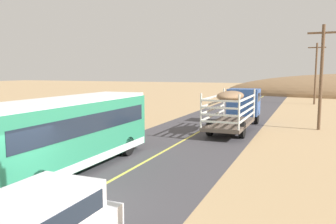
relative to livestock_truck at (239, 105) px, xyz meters
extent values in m
plane|color=tan|center=(-2.23, -18.49, -1.79)|extent=(240.00, 240.00, 0.00)
cube|color=#423F44|center=(-2.23, -18.49, -1.78)|extent=(8.00, 120.00, 0.02)
cube|color=#D8CC4C|center=(-2.23, -18.49, -1.77)|extent=(0.16, 117.60, 0.00)
cube|color=silver|center=(-0.10, -22.22, -0.24)|extent=(1.75, 3.59, 0.80)
cube|color=#192333|center=(-0.10, -22.22, -0.22)|extent=(1.79, 3.22, 0.44)
cube|color=#3359A5|center=(0.00, 2.16, 0.03)|extent=(2.50, 2.20, 2.20)
cube|color=#192333|center=(0.00, 2.16, 0.48)|extent=(2.53, 1.54, 0.70)
cube|color=brown|center=(0.00, -3.24, -1.07)|extent=(2.50, 6.40, 0.24)
cylinder|color=silver|center=(-1.19, -0.10, 0.15)|extent=(0.12, 0.12, 2.20)
cylinder|color=silver|center=(1.19, -0.10, 0.15)|extent=(0.12, 0.12, 2.20)
cylinder|color=silver|center=(-1.19, -6.38, 0.15)|extent=(0.12, 0.12, 2.20)
cylinder|color=silver|center=(1.19, -6.38, 0.15)|extent=(0.12, 0.12, 2.20)
cube|color=silver|center=(-1.21, -3.24, -0.51)|extent=(0.08, 6.30, 0.12)
cube|color=silver|center=(1.21, -3.24, -0.51)|extent=(0.08, 6.30, 0.12)
cube|color=silver|center=(0.00, -6.40, -0.51)|extent=(2.40, 0.08, 0.12)
cube|color=silver|center=(-1.21, -3.24, -0.07)|extent=(0.08, 6.30, 0.12)
cube|color=silver|center=(1.21, -3.24, -0.07)|extent=(0.08, 6.30, 0.12)
cube|color=silver|center=(0.00, -6.40, -0.07)|extent=(2.40, 0.08, 0.12)
cube|color=silver|center=(-1.21, -3.24, 0.37)|extent=(0.08, 6.30, 0.12)
cube|color=silver|center=(1.21, -3.24, 0.37)|extent=(0.08, 6.30, 0.12)
cube|color=silver|center=(0.00, -6.40, 0.37)|extent=(2.40, 0.08, 0.12)
cube|color=silver|center=(-1.21, -3.24, 0.81)|extent=(0.08, 6.30, 0.12)
cube|color=silver|center=(1.21, -3.24, 0.81)|extent=(0.08, 6.30, 0.12)
cube|color=silver|center=(0.00, -6.40, 0.81)|extent=(2.40, 0.08, 0.12)
ellipsoid|color=#8C6B4C|center=(0.00, -3.24, 0.90)|extent=(1.75, 3.84, 0.70)
cylinder|color=black|center=(-1.09, 2.16, -1.22)|extent=(0.32, 1.10, 1.10)
cylinder|color=black|center=(1.09, 2.16, -1.22)|extent=(0.32, 1.10, 1.10)
cylinder|color=black|center=(-1.09, -4.52, -1.22)|extent=(0.32, 1.10, 1.10)
cylinder|color=black|center=(1.09, -4.52, -1.22)|extent=(0.32, 1.10, 1.10)
cube|color=#2D8C66|center=(-4.73, -14.75, -0.07)|extent=(2.50, 10.00, 2.70)
cube|color=white|center=(-4.73, -14.75, 1.36)|extent=(2.45, 9.80, 0.16)
cube|color=#192333|center=(-4.73, -14.75, 0.40)|extent=(2.54, 9.20, 0.80)
cube|color=silver|center=(-4.73, -14.75, -1.22)|extent=(2.53, 9.80, 0.36)
cylinder|color=black|center=(-5.83, -11.50, -1.27)|extent=(0.30, 1.00, 1.00)
cylinder|color=black|center=(-3.63, -11.50, -1.27)|extent=(0.30, 1.00, 1.00)
cylinder|color=black|center=(-3.63, -18.00, -1.27)|extent=(0.30, 1.00, 1.00)
cylinder|color=brown|center=(5.86, 1.03, 2.11)|extent=(0.24, 0.24, 7.80)
cube|color=brown|center=(5.86, 1.03, 5.41)|extent=(2.20, 0.14, 0.14)
cylinder|color=brown|center=(5.86, 22.53, 2.25)|extent=(0.24, 0.24, 8.08)
cube|color=brown|center=(5.86, 22.53, 5.69)|extent=(2.20, 0.14, 0.14)
ellipsoid|color=gray|center=(-10.61, 2.49, -1.38)|extent=(1.14, 1.60, 0.82)
camera|label=1|loc=(4.96, -26.93, 2.62)|focal=36.62mm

